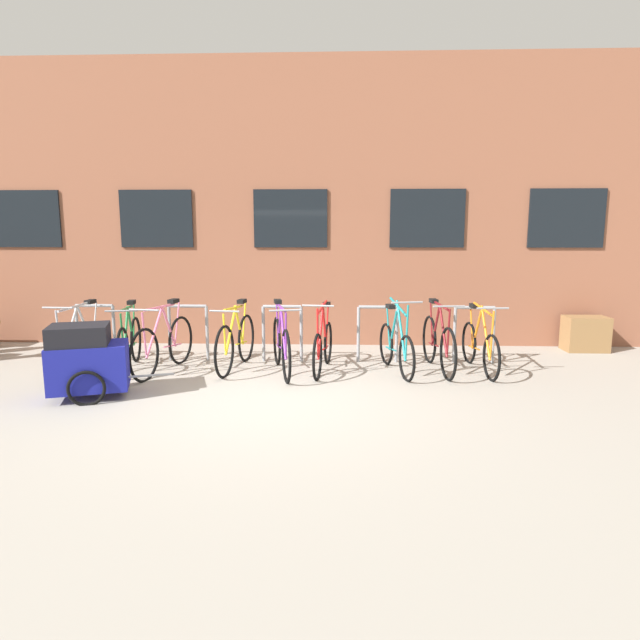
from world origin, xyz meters
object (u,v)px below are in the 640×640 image
at_px(bicycle_orange, 480,346).
at_px(bike_trailer, 87,360).
at_px(bicycle_silver, 80,344).
at_px(bicycle_red, 323,346).
at_px(bicycle_pink, 164,344).
at_px(bicycle_teal, 396,346).
at_px(bicycle_yellow, 236,342).
at_px(bicycle_purple, 281,345).
at_px(bicycle_green, 130,343).
at_px(bicycle_maroon, 438,343).
at_px(planter_box, 585,334).

xyz_separation_m(bicycle_orange, bike_trailer, (-5.16, -1.50, 0.10)).
height_order(bicycle_silver, bike_trailer, bicycle_silver).
xyz_separation_m(bicycle_red, bicycle_pink, (-2.33, -0.14, 0.03)).
xyz_separation_m(bicycle_teal, bicycle_yellow, (-2.38, 0.11, 0.03)).
distance_m(bicycle_purple, bicycle_green, 2.31).
xyz_separation_m(bicycle_teal, bicycle_green, (-3.98, 0.06, 0.02)).
bearing_deg(bicycle_pink, bicycle_red, 3.34).
height_order(bicycle_yellow, bicycle_pink, bicycle_pink).
height_order(bicycle_teal, bicycle_maroon, bicycle_teal).
relative_size(bicycle_pink, planter_box, 2.57).
bearing_deg(bicycle_orange, bicycle_silver, -178.72).
distance_m(bicycle_yellow, bicycle_green, 1.60).
distance_m(bicycle_teal, bicycle_maroon, 0.64).
xyz_separation_m(bicycle_orange, bicycle_pink, (-4.64, -0.22, 0.03)).
bearing_deg(bicycle_yellow, bicycle_green, -178.22).
height_order(bicycle_red, bicycle_pink, bicycle_red).
bearing_deg(bicycle_teal, bicycle_green, 179.17).
bearing_deg(bicycle_orange, bicycle_red, -178.03).
relative_size(bicycle_red, bicycle_maroon, 0.92).
height_order(bicycle_maroon, planter_box, bicycle_maroon).
distance_m(bicycle_red, bicycle_maroon, 1.70).
height_order(bicycle_purple, planter_box, bicycle_purple).
height_order(bicycle_orange, planter_box, bicycle_orange).
bearing_deg(bicycle_green, bicycle_yellow, 1.78).
relative_size(bicycle_orange, planter_box, 2.42).
bearing_deg(bike_trailer, bicycle_pink, 68.06).
relative_size(bicycle_silver, bicycle_maroon, 0.98).
height_order(bicycle_red, bicycle_teal, bicycle_teal).
bearing_deg(bicycle_teal, bicycle_orange, 4.53).
distance_m(bicycle_orange, planter_box, 2.61).
height_order(bicycle_yellow, bicycle_maroon, bicycle_maroon).
bearing_deg(bike_trailer, bicycle_red, 26.52).
bearing_deg(bicycle_purple, planter_box, 17.66).
bearing_deg(bicycle_silver, bicycle_maroon, 1.53).
height_order(bicycle_pink, bike_trailer, bicycle_pink).
distance_m(bicycle_silver, bicycle_red, 3.62).
height_order(bicycle_silver, planter_box, bicycle_silver).
bearing_deg(bicycle_maroon, bicycle_red, -177.02).
relative_size(bicycle_yellow, bicycle_maroon, 0.98).
bearing_deg(bicycle_red, bicycle_purple, -169.11).
height_order(bicycle_purple, bicycle_maroon, bicycle_maroon).
bearing_deg(bike_trailer, bicycle_silver, 119.33).
bearing_deg(bike_trailer, bicycle_orange, 16.24).
relative_size(bicycle_silver, planter_box, 2.51).
bearing_deg(bicycle_yellow, bicycle_orange, -0.15).
distance_m(bicycle_pink, bike_trailer, 1.39).
bearing_deg(bicycle_teal, bicycle_silver, -179.57).
distance_m(bicycle_maroon, bike_trailer, 4.80).
xyz_separation_m(bicycle_silver, bicycle_maroon, (5.32, 0.14, 0.03)).
height_order(bicycle_teal, bicycle_pink, bicycle_teal).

